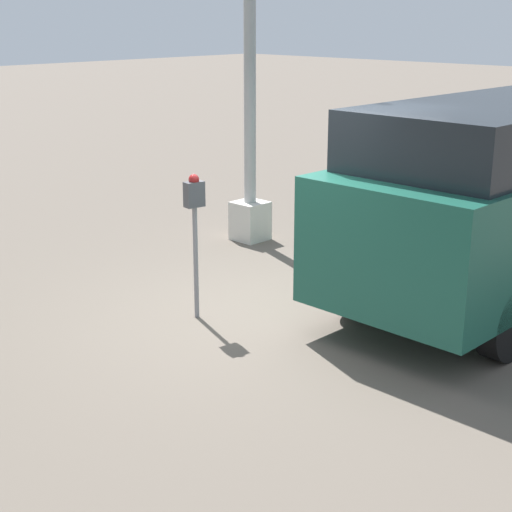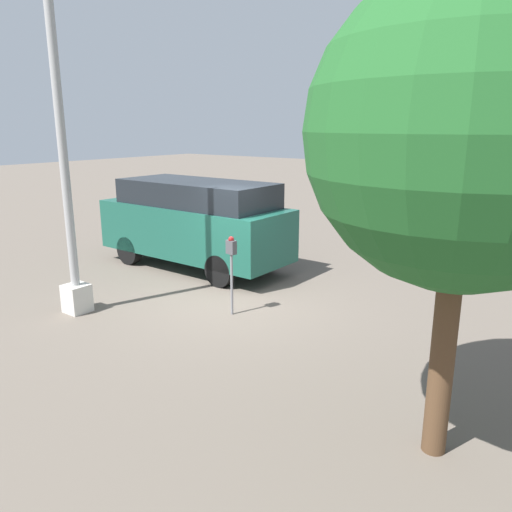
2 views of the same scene
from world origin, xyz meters
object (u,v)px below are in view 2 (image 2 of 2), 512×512
object	(u,v)px
parking_meter_near	(231,258)
street_tree	(466,133)
parked_van	(195,221)
lamp_post	(67,195)

from	to	relation	value
parking_meter_near	street_tree	bearing A→B (deg)	166.73
parking_meter_near	parked_van	bearing A→B (deg)	-25.74
street_tree	lamp_post	bearing A→B (deg)	-1.49
parked_van	street_tree	world-z (taller)	street_tree
parking_meter_near	parked_van	size ratio (longest dim) A/B	0.30
lamp_post	street_tree	bearing A→B (deg)	178.51
parked_van	street_tree	size ratio (longest dim) A/B	1.01
lamp_post	parked_van	world-z (taller)	lamp_post
lamp_post	parked_van	size ratio (longest dim) A/B	1.30
lamp_post	parked_van	xyz separation A→B (m)	(0.32, -3.71, -1.08)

